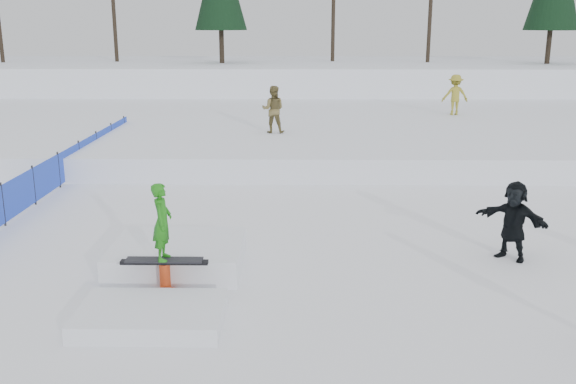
{
  "coord_description": "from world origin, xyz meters",
  "views": [
    {
      "loc": [
        0.7,
        -12.19,
        4.86
      ],
      "look_at": [
        0.5,
        2.0,
        1.1
      ],
      "focal_mm": 40.0,
      "sensor_mm": 36.0,
      "label": 1
    }
  ],
  "objects_px": {
    "walker_olive": "(273,109)",
    "jib_rail_feature": "(171,267)",
    "spectator_dark": "(513,221)",
    "safety_fence": "(59,170)",
    "walker_ygreen": "(455,95)"
  },
  "relations": [
    {
      "from": "safety_fence",
      "to": "walker_ygreen",
      "type": "xyz_separation_m",
      "value": [
        14.32,
        10.32,
        1.15
      ]
    },
    {
      "from": "spectator_dark",
      "to": "jib_rail_feature",
      "type": "bearing_deg",
      "value": -126.34
    },
    {
      "from": "safety_fence",
      "to": "jib_rail_feature",
      "type": "relative_size",
      "value": 3.64
    },
    {
      "from": "walker_olive",
      "to": "jib_rail_feature",
      "type": "bearing_deg",
      "value": 87.11
    },
    {
      "from": "walker_olive",
      "to": "walker_ygreen",
      "type": "distance_m",
      "value": 9.44
    },
    {
      "from": "safety_fence",
      "to": "spectator_dark",
      "type": "relative_size",
      "value": 9.49
    },
    {
      "from": "walker_olive",
      "to": "jib_rail_feature",
      "type": "distance_m",
      "value": 12.79
    },
    {
      "from": "walker_olive",
      "to": "walker_ygreen",
      "type": "relative_size",
      "value": 0.98
    },
    {
      "from": "spectator_dark",
      "to": "walker_ygreen",
      "type": "bearing_deg",
      "value": 123.46
    },
    {
      "from": "safety_fence",
      "to": "jib_rail_feature",
      "type": "height_order",
      "value": "jib_rail_feature"
    },
    {
      "from": "walker_olive",
      "to": "spectator_dark",
      "type": "distance_m",
      "value": 12.53
    },
    {
      "from": "safety_fence",
      "to": "walker_olive",
      "type": "xyz_separation_m",
      "value": [
        6.3,
        5.35,
        1.14
      ]
    },
    {
      "from": "jib_rail_feature",
      "to": "spectator_dark",
      "type": "bearing_deg",
      "value": 11.2
    },
    {
      "from": "walker_olive",
      "to": "safety_fence",
      "type": "bearing_deg",
      "value": 44.25
    },
    {
      "from": "spectator_dark",
      "to": "walker_olive",
      "type": "bearing_deg",
      "value": 158.3
    }
  ]
}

